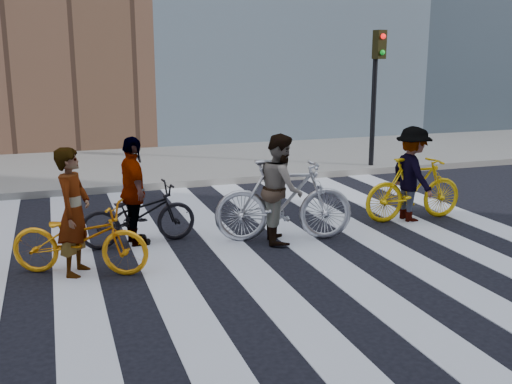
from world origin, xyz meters
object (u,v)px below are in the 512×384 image
traffic_signal (376,76)px  bike_yellow_right (414,189)px  rider_left (74,212)px  rider_rear (134,192)px  bike_yellow_left (80,239)px  rider_right (412,174)px  rider_mid (281,188)px  bike_silver_mid (284,200)px  bike_dark_rear (138,215)px

traffic_signal → bike_yellow_right: bearing=-110.8°
rider_left → rider_rear: 1.33m
bike_yellow_left → rider_right: size_ratio=1.11×
rider_mid → rider_right: (2.52, 0.36, -0.02)m
bike_silver_mid → rider_right: rider_right is taller
bike_yellow_left → rider_rear: 1.34m
traffic_signal → bike_dark_rear: 7.53m
rider_left → rider_right: 5.58m
bike_silver_mid → rider_rear: rider_rear is taller
traffic_signal → rider_left: (-7.11, -4.90, -1.45)m
rider_right → rider_rear: (-4.63, 0.17, 0.01)m
rider_mid → rider_right: bearing=-68.6°
bike_yellow_left → bike_dark_rear: size_ratio=1.03×
bike_silver_mid → bike_dark_rear: 2.18m
traffic_signal → rider_left: bearing=-145.5°
bike_yellow_left → bike_yellow_right: 5.58m
bike_dark_rear → rider_left: size_ratio=1.05×
bike_yellow_left → rider_mid: size_ratio=1.09×
bike_silver_mid → rider_right: 2.50m
rider_left → rider_mid: size_ratio=1.01×
rider_mid → rider_rear: 2.17m
bike_yellow_left → bike_yellow_right: size_ratio=0.99×
bike_yellow_left → rider_left: rider_left is taller
bike_dark_rear → rider_rear: (-0.05, 0.00, 0.36)m
rider_mid → rider_right: 2.54m
bike_yellow_right → rider_left: bearing=99.4°
rider_rear → bike_dark_rear: bearing=-96.1°
bike_dark_rear → rider_rear: rider_rear is taller
bike_dark_rear → rider_mid: bearing=-110.5°
bike_yellow_left → rider_mid: (2.95, 0.47, 0.35)m
rider_mid → rider_right: size_ratio=1.02×
bike_yellow_right → rider_rear: rider_rear is taller
bike_silver_mid → rider_left: 3.09m
bike_yellow_right → rider_mid: bearing=99.0°
rider_right → bike_yellow_right: bearing=-89.0°
bike_yellow_left → rider_right: (5.46, 0.83, 0.33)m
bike_yellow_right → bike_dark_rear: bearing=88.9°
bike_silver_mid → rider_mid: size_ratio=1.27×
rider_mid → bike_yellow_left: bearing=112.2°
rider_rear → bike_silver_mid: bearing=-109.8°
bike_silver_mid → bike_yellow_right: bearing=-68.6°
bike_silver_mid → bike_yellow_right: 2.55m
traffic_signal → rider_right: bearing=-111.5°
traffic_signal → bike_yellow_left: bearing=-145.3°
rider_right → rider_mid: bearing=99.1°
traffic_signal → rider_right: traffic_signal is taller
bike_yellow_left → rider_rear: rider_rear is taller
bike_dark_rear → bike_yellow_right: bearing=-98.2°
bike_yellow_left → rider_left: bearing=113.9°
bike_yellow_left → traffic_signal: bearing=-31.4°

